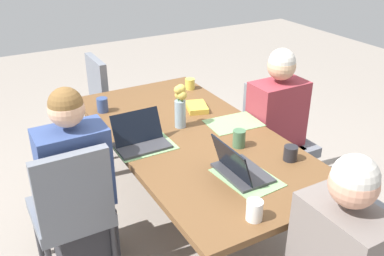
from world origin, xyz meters
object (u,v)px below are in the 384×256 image
at_px(flower_vase, 180,104).
at_px(laptop_head_right_left_mid, 239,169).
at_px(coffee_mug_far_left, 291,153).
at_px(coffee_mug_centre_right, 190,84).
at_px(chair_near_left_near, 72,206).
at_px(chair_far_left_far, 275,133).
at_px(chair_head_left_right_near, 112,99).
at_px(dining_table, 192,145).
at_px(person_far_left_far, 275,135).
at_px(coffee_mug_near_right, 239,139).
at_px(book_red_cover, 197,107).
at_px(coffee_mug_centre_left, 254,210).
at_px(coffee_mug_near_left, 102,105).
at_px(person_near_left_near, 78,193).
at_px(laptop_near_left_near, 140,140).

height_order(flower_vase, laptop_head_right_left_mid, flower_vase).
bearing_deg(coffee_mug_far_left, coffee_mug_centre_right, 178.02).
xyz_separation_m(chair_near_left_near, coffee_mug_far_left, (0.50, 1.17, 0.27)).
xyz_separation_m(chair_far_left_far, chair_head_left_right_near, (-1.27, -0.86, 0.00)).
height_order(dining_table, person_far_left_far, person_far_left_far).
distance_m(flower_vase, coffee_mug_near_right, 0.47).
bearing_deg(coffee_mug_near_right, book_red_cover, 175.09).
bearing_deg(coffee_mug_centre_left, chair_near_left_near, -141.64).
bearing_deg(coffee_mug_near_left, flower_vase, 37.44).
bearing_deg(person_near_left_near, coffee_mug_near_right, 72.75).
xyz_separation_m(chair_near_left_near, coffee_mug_near_left, (-0.70, 0.45, 0.28)).
bearing_deg(coffee_mug_centre_left, coffee_mug_far_left, 123.43).
xyz_separation_m(person_far_left_far, flower_vase, (-0.12, -0.73, 0.37)).
height_order(person_near_left_near, coffee_mug_centre_left, person_near_left_near).
distance_m(chair_far_left_far, coffee_mug_near_left, 1.32).
distance_m(person_near_left_near, chair_head_left_right_near, 1.51).
bearing_deg(person_near_left_near, flower_vase, 99.66).
bearing_deg(book_red_cover, coffee_mug_centre_left, -0.29).
distance_m(dining_table, coffee_mug_far_left, 0.66).
distance_m(chair_far_left_far, flower_vase, 0.89).
height_order(chair_far_left_far, chair_head_left_right_near, same).
xyz_separation_m(coffee_mug_near_left, coffee_mug_centre_right, (-0.09, 0.77, -0.01)).
relative_size(dining_table, coffee_mug_centre_left, 19.82).
xyz_separation_m(dining_table, laptop_head_right_left_mid, (0.55, -0.01, 0.12)).
bearing_deg(coffee_mug_centre_right, person_near_left_near, -58.56).
relative_size(chair_head_left_right_near, coffee_mug_centre_left, 8.92).
relative_size(laptop_near_left_near, coffee_mug_centre_left, 3.17).
distance_m(person_near_left_near, coffee_mug_near_right, 1.02).
distance_m(chair_head_left_right_near, coffee_mug_centre_left, 2.28).
height_order(chair_near_left_near, coffee_mug_far_left, chair_near_left_near).
bearing_deg(book_red_cover, coffee_mug_near_left, -98.76).
height_order(chair_head_left_right_near, flower_vase, flower_vase).
xyz_separation_m(person_near_left_near, person_far_left_far, (-0.01, 1.50, 0.00)).
height_order(chair_far_left_far, book_red_cover, chair_far_left_far).
xyz_separation_m(laptop_head_right_left_mid, coffee_mug_far_left, (0.01, 0.36, 0.00)).
distance_m(person_far_left_far, coffee_mug_near_right, 0.68).
bearing_deg(coffee_mug_near_right, chair_far_left_far, 121.48).
height_order(chair_head_left_right_near, coffee_mug_centre_right, chair_head_left_right_near).
xyz_separation_m(chair_far_left_far, laptop_head_right_left_mid, (0.65, -0.80, 0.27)).
relative_size(chair_far_left_far, person_far_left_far, 0.75).
relative_size(person_near_left_near, chair_head_left_right_near, 1.33).
bearing_deg(chair_near_left_near, laptop_head_right_left_mid, 58.87).
xyz_separation_m(dining_table, chair_near_left_near, (0.06, -0.83, -0.15)).
distance_m(chair_head_left_right_near, book_red_cover, 1.10).
height_order(chair_far_left_far, coffee_mug_centre_right, chair_far_left_far).
relative_size(chair_near_left_near, laptop_near_left_near, 2.81).
xyz_separation_m(coffee_mug_centre_left, coffee_mug_far_left, (-0.34, 0.51, -0.01)).
height_order(person_far_left_far, laptop_head_right_left_mid, person_far_left_far).
height_order(laptop_near_left_near, coffee_mug_centre_right, laptop_near_left_near).
distance_m(chair_near_left_near, coffee_mug_centre_right, 1.47).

